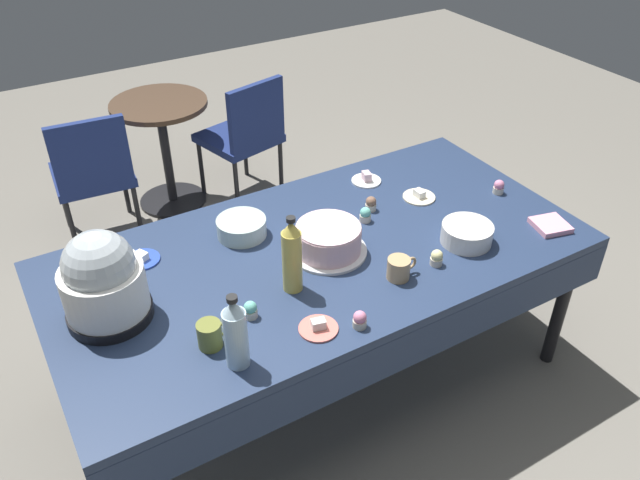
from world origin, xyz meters
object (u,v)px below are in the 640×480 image
(cupcake_vanilla, at_px, (365,215))
(cupcake_mint, at_px, (371,204))
(frosted_layer_cake, at_px, (328,240))
(cupcake_rose, at_px, (250,310))
(cupcake_lemon, at_px, (499,187))
(dessert_plate_cobalt, at_px, (142,259))
(potluck_table, at_px, (320,262))
(dessert_plate_white, at_px, (366,179))
(maroon_chair_left, at_px, (92,170))
(glass_salad_bowl, at_px, (242,227))
(cupcake_cocoa, at_px, (437,258))
(ceramic_snack_bowl, at_px, (467,234))
(soda_bottle_ginger_ale, at_px, (292,256))
(dessert_plate_cream, at_px, (419,196))
(dessert_plate_coral, at_px, (318,327))
(slow_cooker, at_px, (103,281))
(maroon_chair_right, at_px, (245,132))
(soda_bottle_water, at_px, (236,334))
(coffee_mug_olive, at_px, (211,335))
(cupcake_berry, at_px, (360,320))
(coffee_mug_tan, at_px, (399,268))
(round_cafe_table, at_px, (163,135))

(cupcake_vanilla, bearing_deg, cupcake_mint, 40.78)
(frosted_layer_cake, height_order, cupcake_rose, frosted_layer_cake)
(cupcake_vanilla, bearing_deg, cupcake_lemon, -10.32)
(dessert_plate_cobalt, bearing_deg, potluck_table, -25.04)
(dessert_plate_white, relative_size, dessert_plate_cobalt, 0.99)
(maroon_chair_left, bearing_deg, glass_salad_bowl, -76.68)
(cupcake_cocoa, distance_m, cupcake_rose, 0.77)
(ceramic_snack_bowl, xyz_separation_m, dessert_plate_white, (-0.08, 0.63, -0.03))
(cupcake_cocoa, xyz_separation_m, cupcake_rose, (-0.77, 0.10, 0.00))
(cupcake_rose, relative_size, soda_bottle_ginger_ale, 0.21)
(dessert_plate_cream, relative_size, cupcake_lemon, 2.22)
(dessert_plate_white, bearing_deg, frosted_layer_cake, -139.05)
(dessert_plate_cobalt, bearing_deg, dessert_plate_coral, -60.14)
(cupcake_rose, bearing_deg, frosted_layer_cake, 23.51)
(slow_cooker, distance_m, ceramic_snack_bowl, 1.44)
(maroon_chair_left, relative_size, maroon_chair_right, 1.00)
(dessert_plate_cream, distance_m, cupcake_rose, 1.08)
(potluck_table, bearing_deg, cupcake_vanilla, 16.81)
(soda_bottle_ginger_ale, bearing_deg, soda_bottle_water, -144.01)
(frosted_layer_cake, xyz_separation_m, cupcake_mint, (0.33, 0.18, -0.03))
(coffee_mug_olive, bearing_deg, dessert_plate_coral, -18.69)
(soda_bottle_water, bearing_deg, dessert_plate_cream, 24.29)
(cupcake_berry, distance_m, cupcake_vanilla, 0.68)
(frosted_layer_cake, relative_size, dessert_plate_cream, 2.12)
(ceramic_snack_bowl, height_order, dessert_plate_cobalt, ceramic_snack_bowl)
(soda_bottle_water, bearing_deg, coffee_mug_olive, 109.86)
(ceramic_snack_bowl, distance_m, soda_bottle_water, 1.12)
(dessert_plate_white, height_order, dessert_plate_coral, dessert_plate_white)
(cupcake_rose, relative_size, maroon_chair_right, 0.08)
(potluck_table, height_order, maroon_chair_right, maroon_chair_right)
(ceramic_snack_bowl, relative_size, soda_bottle_water, 0.74)
(coffee_mug_olive, relative_size, coffee_mug_tan, 0.98)
(cupcake_mint, height_order, soda_bottle_ginger_ale, soda_bottle_ginger_ale)
(dessert_plate_white, bearing_deg, dessert_plate_coral, -133.22)
(dessert_plate_coral, height_order, soda_bottle_ginger_ale, soda_bottle_ginger_ale)
(dessert_plate_coral, height_order, cupcake_vanilla, cupcake_vanilla)
(soda_bottle_ginger_ale, bearing_deg, maroon_chair_left, 100.78)
(slow_cooker, bearing_deg, glass_salad_bowl, 19.96)
(soda_bottle_water, xyz_separation_m, coffee_mug_olive, (-0.04, 0.12, -0.08))
(dessert_plate_cream, height_order, dessert_plate_coral, dessert_plate_coral)
(dessert_plate_cobalt, relative_size, coffee_mug_tan, 1.11)
(dessert_plate_coral, distance_m, round_cafe_table, 2.29)
(glass_salad_bowl, distance_m, coffee_mug_tan, 0.70)
(glass_salad_bowl, bearing_deg, coffee_mug_olive, -124.02)
(coffee_mug_olive, bearing_deg, dessert_plate_white, 31.15)
(dessert_plate_white, xyz_separation_m, coffee_mug_tan, (-0.31, -0.68, 0.03))
(glass_salad_bowl, bearing_deg, cupcake_lemon, -14.26)
(coffee_mug_olive, xyz_separation_m, round_cafe_table, (0.55, 2.15, -0.30))
(cupcake_vanilla, distance_m, coffee_mug_olive, 0.95)
(maroon_chair_left, xyz_separation_m, round_cafe_table, (0.51, 0.22, 0.01))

